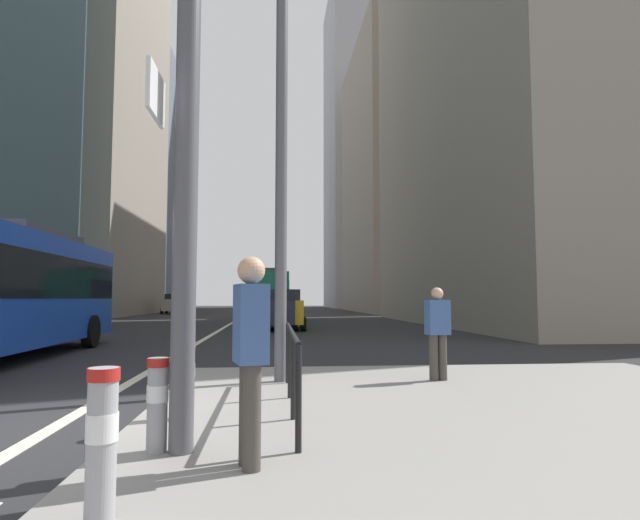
{
  "coord_description": "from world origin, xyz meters",
  "views": [
    {
      "loc": [
        2.58,
        -6.58,
        1.52
      ],
      "look_at": [
        6.59,
        38.95,
        4.89
      ],
      "focal_mm": 29.21,
      "sensor_mm": 36.0,
      "label": 1
    }
  ],
  "objects_px": {
    "car_oncoming_mid": "(174,304)",
    "bollard_left": "(102,438)",
    "bollard_back": "(187,375)",
    "pedestrian_walking": "(438,329)",
    "car_receding_far": "(275,309)",
    "bollard_right": "(157,399)",
    "city_bus_red_receding": "(266,294)",
    "street_lamp_post": "(282,80)",
    "car_receding_near": "(284,309)",
    "pedestrian_waiting": "(251,349)"
  },
  "relations": [
    {
      "from": "car_receding_near",
      "to": "bollard_left",
      "type": "xyz_separation_m",
      "value": [
        -1.56,
        -22.36,
        -0.32
      ]
    },
    {
      "from": "city_bus_red_receding",
      "to": "car_receding_far",
      "type": "bearing_deg",
      "value": -86.7
    },
    {
      "from": "car_oncoming_mid",
      "to": "car_receding_far",
      "type": "height_order",
      "value": "same"
    },
    {
      "from": "car_oncoming_mid",
      "to": "pedestrian_waiting",
      "type": "height_order",
      "value": "car_oncoming_mid"
    },
    {
      "from": "car_receding_near",
      "to": "car_oncoming_mid",
      "type": "bearing_deg",
      "value": 111.16
    },
    {
      "from": "car_receding_near",
      "to": "pedestrian_waiting",
      "type": "distance_m",
      "value": 21.35
    },
    {
      "from": "car_receding_near",
      "to": "car_receding_far",
      "type": "xyz_separation_m",
      "value": [
        -0.45,
        -0.29,
        -0.0
      ]
    },
    {
      "from": "car_oncoming_mid",
      "to": "car_receding_far",
      "type": "distance_m",
      "value": 28.78
    },
    {
      "from": "city_bus_red_receding",
      "to": "pedestrian_walking",
      "type": "relative_size",
      "value": 6.9
    },
    {
      "from": "car_receding_far",
      "to": "bollard_left",
      "type": "distance_m",
      "value": 22.1
    },
    {
      "from": "city_bus_red_receding",
      "to": "bollard_back",
      "type": "xyz_separation_m",
      "value": [
        -0.48,
        -29.44,
        -1.2
      ]
    },
    {
      "from": "city_bus_red_receding",
      "to": "street_lamp_post",
      "type": "xyz_separation_m",
      "value": [
        0.63,
        -26.9,
        3.45
      ]
    },
    {
      "from": "car_receding_far",
      "to": "street_lamp_post",
      "type": "height_order",
      "value": "street_lamp_post"
    },
    {
      "from": "pedestrian_waiting",
      "to": "car_oncoming_mid",
      "type": "bearing_deg",
      "value": 101.34
    },
    {
      "from": "pedestrian_walking",
      "to": "car_receding_far",
      "type": "bearing_deg",
      "value": 99.1
    },
    {
      "from": "car_oncoming_mid",
      "to": "bollard_left",
      "type": "distance_m",
      "value": 49.88
    },
    {
      "from": "car_oncoming_mid",
      "to": "bollard_back",
      "type": "bearing_deg",
      "value": -79.19
    },
    {
      "from": "street_lamp_post",
      "to": "car_receding_far",
      "type": "bearing_deg",
      "value": 90.16
    },
    {
      "from": "car_oncoming_mid",
      "to": "bollard_left",
      "type": "xyz_separation_m",
      "value": [
        8.79,
        -49.1,
        -0.31
      ]
    },
    {
      "from": "city_bus_red_receding",
      "to": "car_oncoming_mid",
      "type": "xyz_separation_m",
      "value": [
        -9.31,
        16.8,
        -0.85
      ]
    },
    {
      "from": "street_lamp_post",
      "to": "car_receding_near",
      "type": "bearing_deg",
      "value": 88.64
    },
    {
      "from": "car_receding_far",
      "to": "bollard_left",
      "type": "bearing_deg",
      "value": -92.87
    },
    {
      "from": "car_receding_near",
      "to": "bollard_back",
      "type": "height_order",
      "value": "car_receding_near"
    },
    {
      "from": "car_oncoming_mid",
      "to": "pedestrian_walking",
      "type": "xyz_separation_m",
      "value": [
        12.59,
        -43.82,
        0.01
      ]
    },
    {
      "from": "city_bus_red_receding",
      "to": "car_receding_far",
      "type": "xyz_separation_m",
      "value": [
        0.59,
        -10.22,
        -0.85
      ]
    },
    {
      "from": "bollard_left",
      "to": "bollard_right",
      "type": "distance_m",
      "value": 1.53
    },
    {
      "from": "bollard_right",
      "to": "pedestrian_waiting",
      "type": "height_order",
      "value": "pedestrian_waiting"
    },
    {
      "from": "pedestrian_waiting",
      "to": "street_lamp_post",
      "type": "bearing_deg",
      "value": 86.08
    },
    {
      "from": "pedestrian_waiting",
      "to": "bollard_back",
      "type": "bearing_deg",
      "value": 113.87
    },
    {
      "from": "street_lamp_post",
      "to": "bollard_back",
      "type": "bearing_deg",
      "value": -113.62
    },
    {
      "from": "bollard_left",
      "to": "bollard_back",
      "type": "xyz_separation_m",
      "value": [
        0.04,
        2.85,
        -0.04
      ]
    },
    {
      "from": "car_receding_near",
      "to": "pedestrian_walking",
      "type": "bearing_deg",
      "value": -82.52
    },
    {
      "from": "car_oncoming_mid",
      "to": "pedestrian_walking",
      "type": "distance_m",
      "value": 45.6
    },
    {
      "from": "city_bus_red_receding",
      "to": "bollard_right",
      "type": "bearing_deg",
      "value": -90.97
    },
    {
      "from": "city_bus_red_receding",
      "to": "bollard_back",
      "type": "distance_m",
      "value": 29.47
    },
    {
      "from": "bollard_back",
      "to": "pedestrian_waiting",
      "type": "distance_m",
      "value": 2.06
    },
    {
      "from": "pedestrian_walking",
      "to": "car_receding_near",
      "type": "bearing_deg",
      "value": 97.48
    },
    {
      "from": "car_receding_near",
      "to": "pedestrian_walking",
      "type": "relative_size",
      "value": 2.83
    },
    {
      "from": "pedestrian_walking",
      "to": "bollard_back",
      "type": "bearing_deg",
      "value": -147.21
    },
    {
      "from": "car_receding_far",
      "to": "bollard_right",
      "type": "height_order",
      "value": "car_receding_far"
    },
    {
      "from": "car_oncoming_mid",
      "to": "pedestrian_waiting",
      "type": "distance_m",
      "value": 49.04
    },
    {
      "from": "bollard_right",
      "to": "bollard_back",
      "type": "relative_size",
      "value": 0.95
    },
    {
      "from": "bollard_back",
      "to": "pedestrian_walking",
      "type": "distance_m",
      "value": 4.49
    },
    {
      "from": "bollard_right",
      "to": "car_receding_near",
      "type": "bearing_deg",
      "value": 85.73
    },
    {
      "from": "car_receding_far",
      "to": "bollard_back",
      "type": "bearing_deg",
      "value": -93.18
    },
    {
      "from": "street_lamp_post",
      "to": "bollard_left",
      "type": "height_order",
      "value": "street_lamp_post"
    },
    {
      "from": "street_lamp_post",
      "to": "bollard_left",
      "type": "relative_size",
      "value": 8.45
    },
    {
      "from": "car_oncoming_mid",
      "to": "pedestrian_waiting",
      "type": "xyz_separation_m",
      "value": [
        9.64,
        -48.08,
        0.12
      ]
    },
    {
      "from": "car_receding_far",
      "to": "pedestrian_waiting",
      "type": "distance_m",
      "value": 21.06
    },
    {
      "from": "car_receding_near",
      "to": "street_lamp_post",
      "type": "xyz_separation_m",
      "value": [
        -0.4,
        -16.96,
        4.29
      ]
    }
  ]
}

